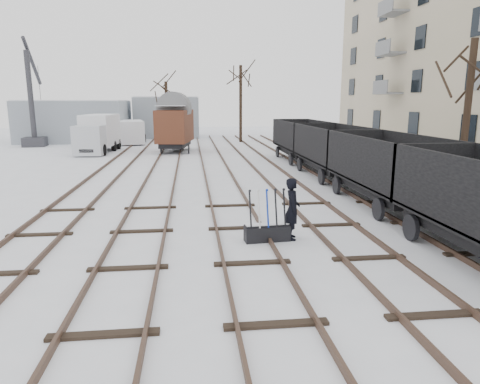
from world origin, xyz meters
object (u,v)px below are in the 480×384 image
object	(u,v)px
worker	(292,209)
ground_frame	(267,231)
panel_van	(131,132)
crane	(34,119)
box_van_wagon	(175,125)
lorry	(98,133)

from	to	relation	value
worker	ground_frame	bearing A→B (deg)	104.74
panel_van	crane	world-z (taller)	crane
box_van_wagon	panel_van	bearing A→B (deg)	129.99
ground_frame	lorry	world-z (taller)	lorry
worker	lorry	bearing A→B (deg)	30.71
ground_frame	box_van_wagon	xyz separation A→B (m)	(-3.33, 23.11, 1.85)
box_van_wagon	lorry	xyz separation A→B (m)	(-5.99, 0.10, -0.61)
box_van_wagon	crane	size ratio (longest dim) A/B	0.55
worker	panel_van	bearing A→B (deg)	22.75
box_van_wagon	panel_van	distance (m)	8.54
worker	crane	size ratio (longest dim) A/B	0.19
ground_frame	lorry	distance (m)	25.05
ground_frame	worker	bearing A→B (deg)	2.38
ground_frame	crane	world-z (taller)	crane
box_van_wagon	panel_van	xyz separation A→B (m)	(-4.37, 7.27, -0.99)
panel_van	ground_frame	bearing A→B (deg)	-85.72
worker	crane	bearing A→B (deg)	37.34
worker	box_van_wagon	xyz separation A→B (m)	(-4.08, 23.01, 1.23)
panel_van	lorry	bearing A→B (deg)	-112.69
ground_frame	box_van_wagon	distance (m)	23.42
panel_van	crane	distance (m)	8.52
worker	panel_van	xyz separation A→B (m)	(-8.46, 30.28, 0.24)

